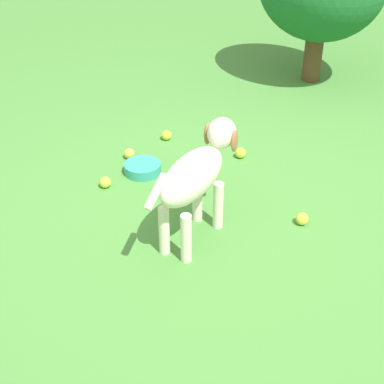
{
  "coord_description": "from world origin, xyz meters",
  "views": [
    {
      "loc": [
        2.12,
        -1.39,
        1.76
      ],
      "look_at": [
        0.17,
        -0.23,
        0.28
      ],
      "focal_mm": 53.14,
      "sensor_mm": 36.0,
      "label": 1
    }
  ],
  "objects_px": {
    "tennis_ball_2": "(302,219)",
    "tennis_ball_3": "(129,154)",
    "water_bowl": "(143,168)",
    "dog": "(197,173)",
    "tennis_ball_4": "(241,153)",
    "tennis_ball_1": "(105,182)",
    "tennis_ball_0": "(166,135)"
  },
  "relations": [
    {
      "from": "tennis_ball_1",
      "to": "tennis_ball_4",
      "type": "xyz_separation_m",
      "value": [
        0.12,
        0.86,
        0.0
      ]
    },
    {
      "from": "tennis_ball_2",
      "to": "water_bowl",
      "type": "relative_size",
      "value": 0.3
    },
    {
      "from": "water_bowl",
      "to": "tennis_ball_1",
      "type": "bearing_deg",
      "value": -81.92
    },
    {
      "from": "dog",
      "to": "tennis_ball_4",
      "type": "xyz_separation_m",
      "value": [
        -0.53,
        0.64,
        -0.33
      ]
    },
    {
      "from": "dog",
      "to": "tennis_ball_2",
      "type": "relative_size",
      "value": 11.02
    },
    {
      "from": "tennis_ball_1",
      "to": "tennis_ball_2",
      "type": "relative_size",
      "value": 1.0
    },
    {
      "from": "tennis_ball_3",
      "to": "tennis_ball_4",
      "type": "relative_size",
      "value": 1.0
    },
    {
      "from": "tennis_ball_1",
      "to": "tennis_ball_3",
      "type": "bearing_deg",
      "value": 131.37
    },
    {
      "from": "dog",
      "to": "water_bowl",
      "type": "distance_m",
      "value": 0.76
    },
    {
      "from": "tennis_ball_3",
      "to": "water_bowl",
      "type": "relative_size",
      "value": 0.3
    },
    {
      "from": "tennis_ball_0",
      "to": "water_bowl",
      "type": "height_order",
      "value": "tennis_ball_0"
    },
    {
      "from": "tennis_ball_3",
      "to": "tennis_ball_2",
      "type": "bearing_deg",
      "value": 23.32
    },
    {
      "from": "dog",
      "to": "water_bowl",
      "type": "bearing_deg",
      "value": 58.23
    },
    {
      "from": "tennis_ball_3",
      "to": "water_bowl",
      "type": "distance_m",
      "value": 0.2
    },
    {
      "from": "tennis_ball_0",
      "to": "tennis_ball_2",
      "type": "distance_m",
      "value": 1.2
    },
    {
      "from": "tennis_ball_1",
      "to": "tennis_ball_3",
      "type": "distance_m",
      "value": 0.35
    },
    {
      "from": "tennis_ball_0",
      "to": "tennis_ball_1",
      "type": "bearing_deg",
      "value": -60.33
    },
    {
      "from": "tennis_ball_1",
      "to": "tennis_ball_4",
      "type": "distance_m",
      "value": 0.87
    },
    {
      "from": "tennis_ball_3",
      "to": "water_bowl",
      "type": "bearing_deg",
      "value": -1.92
    },
    {
      "from": "tennis_ball_1",
      "to": "tennis_ball_3",
      "type": "xyz_separation_m",
      "value": [
        -0.23,
        0.26,
        0.0
      ]
    },
    {
      "from": "tennis_ball_2",
      "to": "tennis_ball_3",
      "type": "height_order",
      "value": "same"
    },
    {
      "from": "dog",
      "to": "tennis_ball_3",
      "type": "xyz_separation_m",
      "value": [
        -0.88,
        0.04,
        -0.33
      ]
    },
    {
      "from": "tennis_ball_0",
      "to": "tennis_ball_2",
      "type": "xyz_separation_m",
      "value": [
        1.19,
        0.15,
        0.0
      ]
    },
    {
      "from": "tennis_ball_1",
      "to": "tennis_ball_4",
      "type": "bearing_deg",
      "value": 82.32
    },
    {
      "from": "dog",
      "to": "tennis_ball_2",
      "type": "distance_m",
      "value": 0.64
    },
    {
      "from": "tennis_ball_2",
      "to": "tennis_ball_4",
      "type": "distance_m",
      "value": 0.75
    },
    {
      "from": "tennis_ball_2",
      "to": "water_bowl",
      "type": "bearing_deg",
      "value": -151.94
    },
    {
      "from": "tennis_ball_2",
      "to": "tennis_ball_3",
      "type": "bearing_deg",
      "value": -156.68
    },
    {
      "from": "tennis_ball_0",
      "to": "tennis_ball_2",
      "type": "height_order",
      "value": "same"
    },
    {
      "from": "tennis_ball_0",
      "to": "tennis_ball_3",
      "type": "distance_m",
      "value": 0.33
    },
    {
      "from": "tennis_ball_4",
      "to": "water_bowl",
      "type": "relative_size",
      "value": 0.3
    },
    {
      "from": "dog",
      "to": "tennis_ball_3",
      "type": "height_order",
      "value": "dog"
    }
  ]
}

